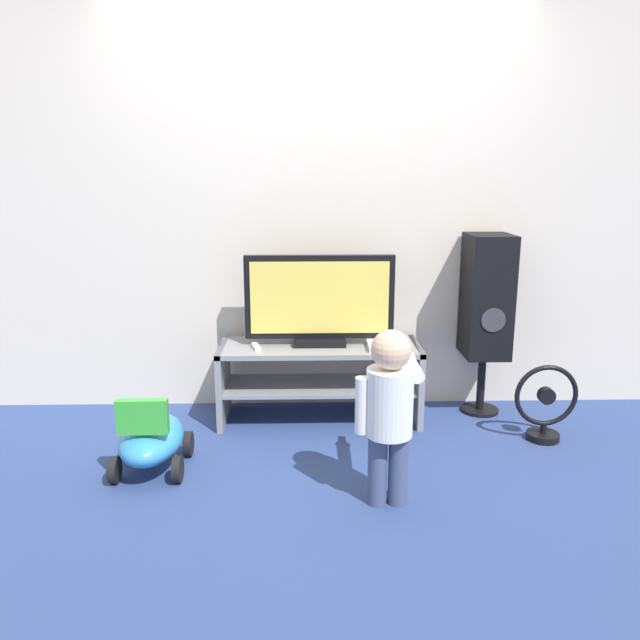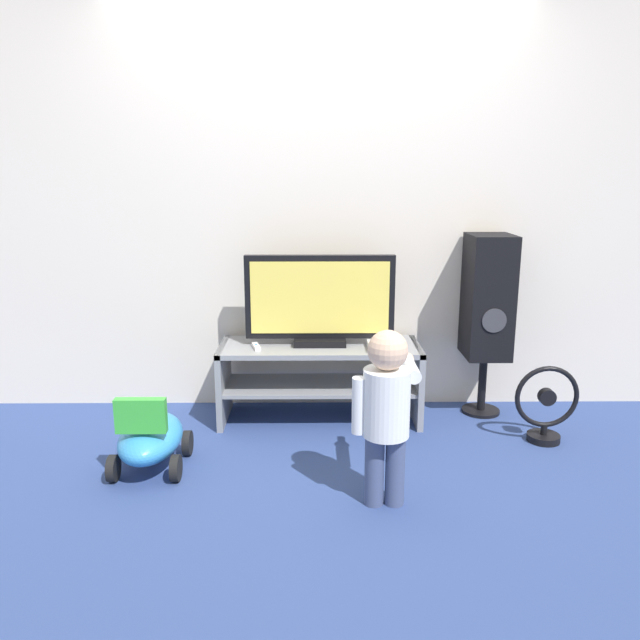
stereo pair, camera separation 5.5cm
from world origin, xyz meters
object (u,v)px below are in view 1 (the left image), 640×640
at_px(ride_on_toy, 152,439).
at_px(child, 390,403).
at_px(remote_primary, 256,347).
at_px(floor_fan, 545,406).
at_px(game_console, 372,346).
at_px(television, 320,301).
at_px(speaker_tower, 486,299).

bearing_deg(ride_on_toy, child, -17.04).
distance_m(remote_primary, floor_fan, 1.69).
distance_m(game_console, ride_on_toy, 1.35).
xyz_separation_m(television, floor_fan, (1.27, -0.37, -0.54)).
bearing_deg(remote_primary, child, -54.65).
bearing_deg(ride_on_toy, speaker_tower, 21.54).
bearing_deg(ride_on_toy, remote_primary, 49.56).
xyz_separation_m(speaker_tower, floor_fan, (0.24, -0.44, -0.53)).
distance_m(child, floor_fan, 1.22).
bearing_deg(floor_fan, ride_on_toy, -171.73).
distance_m(television, floor_fan, 1.43).
bearing_deg(television, child, -74.42).
distance_m(remote_primary, ride_on_toy, 0.83).
distance_m(game_console, floor_fan, 1.03).
xyz_separation_m(remote_primary, speaker_tower, (1.40, 0.17, 0.25)).
bearing_deg(floor_fan, child, -145.74).
distance_m(game_console, speaker_tower, 0.78).
xyz_separation_m(television, speaker_tower, (1.03, 0.07, -0.01)).
height_order(game_console, speaker_tower, speaker_tower).
bearing_deg(remote_primary, speaker_tower, 6.80).
xyz_separation_m(television, ride_on_toy, (-0.87, -0.68, -0.57)).
xyz_separation_m(child, ride_on_toy, (-1.16, 0.36, -0.32)).
bearing_deg(ride_on_toy, floor_fan, 8.27).
relative_size(television, remote_primary, 6.64).
height_order(remote_primary, child, child).
bearing_deg(game_console, television, 159.75).
xyz_separation_m(game_console, ride_on_toy, (-1.18, -0.56, -0.33)).
height_order(floor_fan, ride_on_toy, floor_fan).
bearing_deg(television, remote_primary, -165.68).
bearing_deg(television, ride_on_toy, -142.16).
xyz_separation_m(floor_fan, ride_on_toy, (-2.14, -0.31, -0.04)).
relative_size(television, game_console, 4.47).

